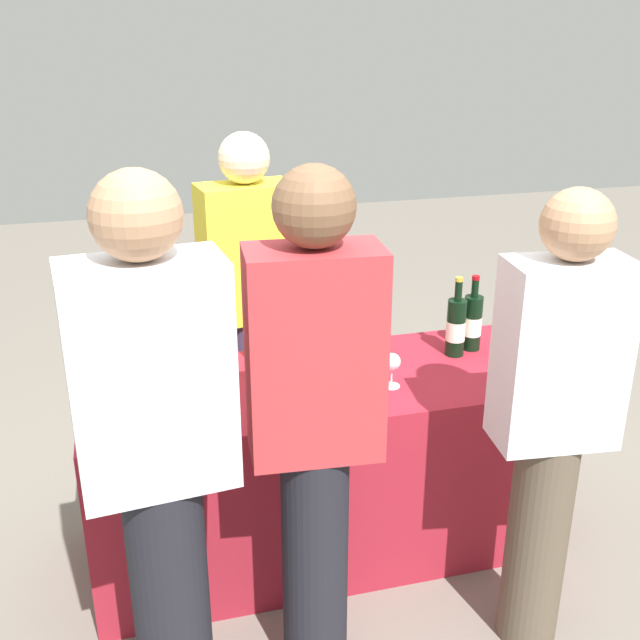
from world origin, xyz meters
TOP-DOWN VIEW (x-y plane):
  - ground_plane at (0.00, 0.00)m, footprint 12.00×12.00m
  - tasting_table at (0.00, 0.00)m, footprint 1.81×0.69m
  - wine_bottle_0 at (-0.58, 0.08)m, footprint 0.08×0.08m
  - wine_bottle_1 at (-0.19, 0.16)m, footprint 0.08×0.08m
  - wine_bottle_2 at (-0.09, 0.07)m, footprint 0.08×0.08m
  - wine_bottle_3 at (0.06, 0.15)m, footprint 0.07×0.07m
  - wine_bottle_4 at (0.20, 0.12)m, footprint 0.07×0.07m
  - wine_bottle_5 at (0.29, 0.15)m, footprint 0.08×0.08m
  - wine_bottle_6 at (0.60, 0.09)m, footprint 0.08×0.08m
  - wine_bottle_7 at (0.69, 0.13)m, footprint 0.08×0.08m
  - wine_glass_0 at (-0.14, -0.17)m, footprint 0.07×0.07m
  - wine_glass_1 at (-0.03, -0.10)m, footprint 0.07×0.07m
  - wine_glass_2 at (0.25, -0.12)m, footprint 0.07×0.07m
  - ice_bucket at (-0.56, -0.09)m, footprint 0.20×0.20m
  - server_pouring at (-0.17, 0.62)m, footprint 0.44×0.28m
  - guest_0 at (-0.65, -0.68)m, footprint 0.44×0.27m
  - guest_1 at (-0.18, -0.62)m, footprint 0.41×0.24m
  - guest_2 at (0.59, -0.68)m, footprint 0.40×0.24m

SIDE VIEW (x-z plane):
  - ground_plane at x=0.00m, z-range 0.00..0.00m
  - tasting_table at x=0.00m, z-range 0.00..0.76m
  - ice_bucket at x=-0.56m, z-range 0.76..0.93m
  - wine_glass_2 at x=0.25m, z-range 0.79..0.93m
  - wine_glass_0 at x=-0.14m, z-range 0.79..0.93m
  - wine_glass_1 at x=-0.03m, z-range 0.80..0.94m
  - wine_bottle_2 at x=-0.09m, z-range 0.72..1.02m
  - wine_bottle_5 at x=0.29m, z-range 0.72..1.02m
  - wine_bottle_3 at x=0.06m, z-range 0.72..1.03m
  - wine_bottle_0 at x=-0.58m, z-range 0.72..1.03m
  - wine_bottle_4 at x=0.20m, z-range 0.72..1.04m
  - server_pouring at x=-0.17m, z-range 0.07..1.70m
  - wine_bottle_1 at x=-0.19m, z-range 0.72..1.05m
  - wine_bottle_7 at x=0.69m, z-range 0.72..1.05m
  - guest_2 at x=0.59m, z-range 0.07..1.70m
  - wine_bottle_6 at x=0.60m, z-range 0.72..1.06m
  - guest_1 at x=-0.18m, z-range 0.08..1.80m
  - guest_0 at x=-0.65m, z-range 0.07..1.81m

